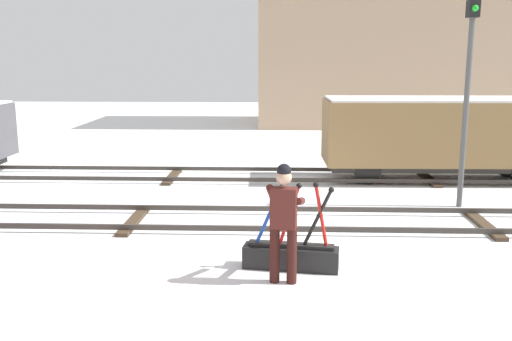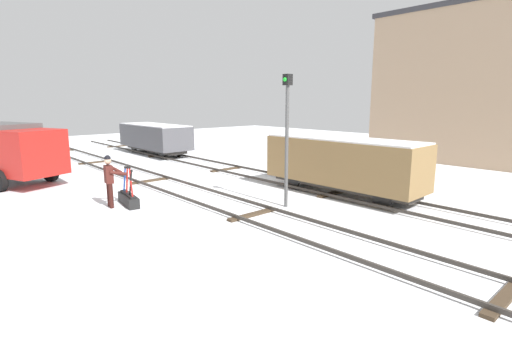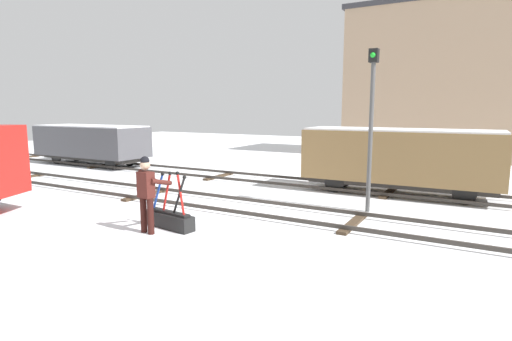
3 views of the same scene
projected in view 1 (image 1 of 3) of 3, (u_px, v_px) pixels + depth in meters
ground_plane at (307, 225)px, 11.61m from camera, size 60.00×60.00×0.00m
track_main_line at (307, 220)px, 11.59m from camera, size 44.00×1.94×0.18m
track_siding_near at (299, 175)px, 15.82m from camera, size 44.00×1.94×0.18m
switch_lever_frame at (291, 254)px, 9.19m from camera, size 1.56×0.58×1.44m
rail_worker at (284, 216)px, 8.49m from camera, size 0.61×0.69×1.82m
signal_post at (468, 86)px, 12.46m from camera, size 0.24×0.32×4.49m
apartment_building at (441, 30)px, 27.73m from camera, size 17.75×5.94×9.03m
freight_car_far_end at (442, 133)px, 15.45m from camera, size 6.31×2.03×2.23m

